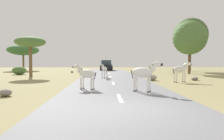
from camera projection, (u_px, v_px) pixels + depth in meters
ground_plane at (133, 110)px, 7.01m from camera, size 90.00×90.00×0.00m
road at (125, 110)px, 7.00m from camera, size 6.00×64.00×0.05m
lane_markings at (128, 117)px, 6.00m from camera, size 0.16×56.00×0.01m
zebra_0 at (104, 69)px, 19.48m from camera, size 0.78×1.37×1.37m
zebra_1 at (86, 74)px, 11.78m from camera, size 1.48×0.87×1.48m
zebra_2 at (144, 73)px, 10.83m from camera, size 1.60×1.14×1.67m
zebra_3 at (181, 70)px, 16.07m from camera, size 1.72×0.69×1.64m
car_0 at (107, 66)px, 35.26m from camera, size 2.26×4.45×1.74m
tree_0 at (190, 35)px, 32.50m from camera, size 5.34×5.34×8.44m
tree_1 at (190, 38)px, 26.41m from camera, size 4.32×4.32×6.79m
tree_3 at (23, 50)px, 35.89m from camera, size 5.30×5.30×4.50m
tree_4 at (30, 42)px, 21.43m from camera, size 3.15×3.15×4.22m
bush_0 at (19, 70)px, 25.01m from camera, size 1.66×1.49×1.00m
rock_0 at (152, 77)px, 17.61m from camera, size 0.85×0.76×0.51m
rock_1 at (5, 93)px, 9.76m from camera, size 0.61×0.60×0.35m
rock_2 at (72, 72)px, 28.31m from camera, size 0.37×0.37×0.29m
rock_3 at (195, 79)px, 17.71m from camera, size 0.61×0.66×0.30m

